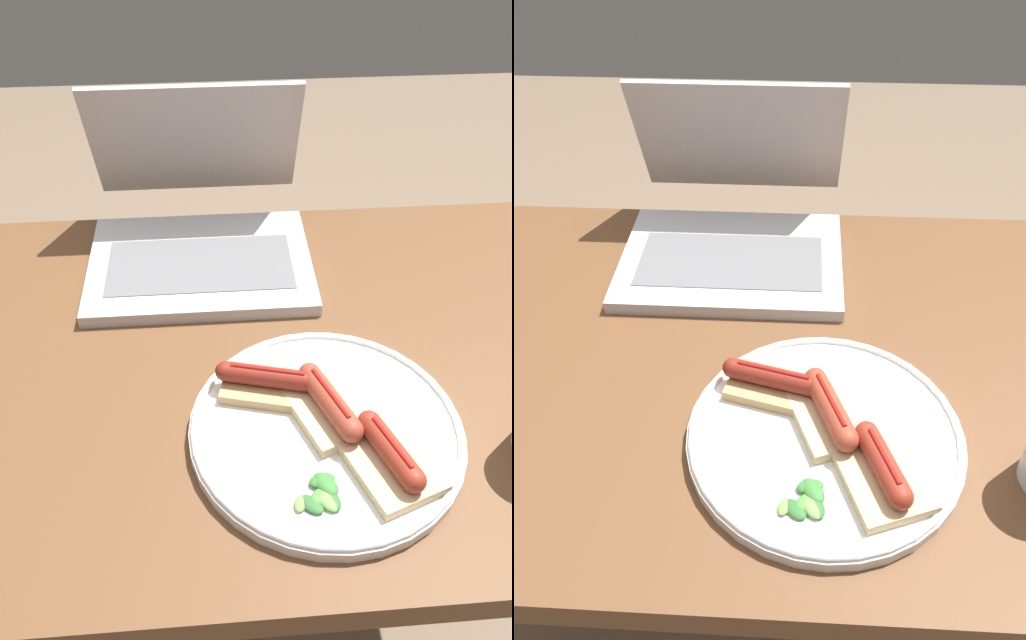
{
  "view_description": "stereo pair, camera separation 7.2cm",
  "coord_description": "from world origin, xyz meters",
  "views": [
    {
      "loc": [
        0.01,
        -0.55,
        1.3
      ],
      "look_at": [
        0.05,
        -0.01,
        0.83
      ],
      "focal_mm": 35.0,
      "sensor_mm": 36.0,
      "label": 1
    },
    {
      "loc": [
        0.08,
        -0.55,
        1.3
      ],
      "look_at": [
        0.05,
        -0.01,
        0.83
      ],
      "focal_mm": 35.0,
      "sensor_mm": 36.0,
      "label": 2
    }
  ],
  "objects": [
    {
      "name": "plate",
      "position": [
        0.11,
        -0.13,
        0.78
      ],
      "size": [
        0.29,
        0.29,
        0.02
      ],
      "color": "white",
      "rests_on": "desk"
    },
    {
      "name": "laptop",
      "position": [
        -0.02,
        0.22,
        0.81
      ],
      "size": [
        0.31,
        0.33,
        0.22
      ],
      "color": "#B7B7BC",
      "rests_on": "desk"
    },
    {
      "name": "salad_pile",
      "position": [
        0.1,
        -0.22,
        0.79
      ],
      "size": [
        0.05,
        0.05,
        0.01
      ],
      "color": "#387A33",
      "rests_on": "plate"
    },
    {
      "name": "ground_plane",
      "position": [
        0.0,
        0.0,
        0.0
      ],
      "size": [
        6.0,
        6.0,
        0.0
      ],
      "primitive_type": "plane",
      "color": "#75604C"
    },
    {
      "name": "sausage_toast_left",
      "position": [
        0.12,
        -0.12,
        0.8
      ],
      "size": [
        0.1,
        0.11,
        0.04
      ],
      "rotation": [
        0.0,
        0.0,
        5.08
      ],
      "color": "#D6B784",
      "rests_on": "plate"
    },
    {
      "name": "sausage_toast_middle",
      "position": [
        0.17,
        -0.19,
        0.8
      ],
      "size": [
        0.11,
        0.12,
        0.04
      ],
      "rotation": [
        0.0,
        0.0,
        5.07
      ],
      "color": "#D6B784",
      "rests_on": "plate"
    },
    {
      "name": "sausage_toast_right",
      "position": [
        0.06,
        -0.08,
        0.8
      ],
      "size": [
        0.11,
        0.08,
        0.04
      ],
      "rotation": [
        0.0,
        0.0,
        6.03
      ],
      "color": "tan",
      "rests_on": "plate"
    },
    {
      "name": "desk",
      "position": [
        0.0,
        0.0,
        0.67
      ],
      "size": [
        1.16,
        0.64,
        0.77
      ],
      "color": "brown",
      "rests_on": "ground_plane"
    }
  ]
}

